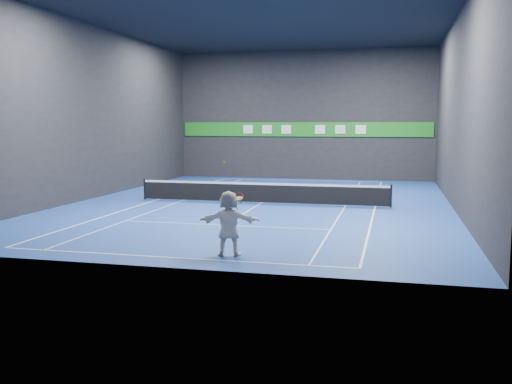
% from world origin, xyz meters
% --- Properties ---
extents(ground, '(26.00, 26.00, 0.00)m').
position_xyz_m(ground, '(0.00, 0.00, 0.00)').
color(ground, '#1B3F95').
rests_on(ground, ground).
extents(ceiling, '(26.00, 26.00, 0.00)m').
position_xyz_m(ceiling, '(0.00, 0.00, 9.00)').
color(ceiling, black).
rests_on(ceiling, ground).
extents(wall_back, '(18.00, 0.10, 9.00)m').
position_xyz_m(wall_back, '(0.00, 13.00, 4.50)').
color(wall_back, black).
rests_on(wall_back, ground).
extents(wall_front, '(18.00, 0.10, 9.00)m').
position_xyz_m(wall_front, '(0.00, -13.00, 4.50)').
color(wall_front, black).
rests_on(wall_front, ground).
extents(wall_left, '(0.10, 26.00, 9.00)m').
position_xyz_m(wall_left, '(-9.00, 0.00, 4.50)').
color(wall_left, black).
rests_on(wall_left, ground).
extents(wall_right, '(0.10, 26.00, 9.00)m').
position_xyz_m(wall_right, '(9.00, 0.00, 4.50)').
color(wall_right, black).
rests_on(wall_right, ground).
extents(baseline_near, '(10.98, 0.08, 0.01)m').
position_xyz_m(baseline_near, '(0.00, -11.89, 0.00)').
color(baseline_near, white).
rests_on(baseline_near, ground).
extents(baseline_far, '(10.98, 0.08, 0.01)m').
position_xyz_m(baseline_far, '(0.00, 11.89, 0.00)').
color(baseline_far, white).
rests_on(baseline_far, ground).
extents(sideline_doubles_left, '(0.08, 23.78, 0.01)m').
position_xyz_m(sideline_doubles_left, '(-5.49, 0.00, 0.00)').
color(sideline_doubles_left, white).
rests_on(sideline_doubles_left, ground).
extents(sideline_doubles_right, '(0.08, 23.78, 0.01)m').
position_xyz_m(sideline_doubles_right, '(5.49, 0.00, 0.00)').
color(sideline_doubles_right, white).
rests_on(sideline_doubles_right, ground).
extents(sideline_singles_left, '(0.06, 23.78, 0.01)m').
position_xyz_m(sideline_singles_left, '(-4.11, 0.00, 0.00)').
color(sideline_singles_left, white).
rests_on(sideline_singles_left, ground).
extents(sideline_singles_right, '(0.06, 23.78, 0.01)m').
position_xyz_m(sideline_singles_right, '(4.11, 0.00, 0.00)').
color(sideline_singles_right, white).
rests_on(sideline_singles_right, ground).
extents(service_line_near, '(8.23, 0.06, 0.01)m').
position_xyz_m(service_line_near, '(0.00, -6.40, 0.00)').
color(service_line_near, white).
rests_on(service_line_near, ground).
extents(service_line_far, '(8.23, 0.06, 0.01)m').
position_xyz_m(service_line_far, '(0.00, 6.40, 0.00)').
color(service_line_far, white).
rests_on(service_line_far, ground).
extents(center_service_line, '(0.06, 12.80, 0.01)m').
position_xyz_m(center_service_line, '(0.00, 0.00, 0.00)').
color(center_service_line, white).
rests_on(center_service_line, ground).
extents(player, '(1.87, 0.88, 1.93)m').
position_xyz_m(player, '(1.64, -11.23, 0.97)').
color(player, white).
rests_on(player, ground).
extents(tennis_ball, '(0.07, 0.07, 0.07)m').
position_xyz_m(tennis_ball, '(1.44, -11.01, 2.75)').
color(tennis_ball, yellow).
rests_on(tennis_ball, player).
extents(tennis_net, '(12.50, 0.10, 1.07)m').
position_xyz_m(tennis_net, '(0.00, 0.00, 0.54)').
color(tennis_net, black).
rests_on(tennis_net, ground).
extents(sponsor_banner, '(17.64, 0.11, 1.00)m').
position_xyz_m(sponsor_banner, '(0.00, 12.93, 3.50)').
color(sponsor_banner, '#1C8420').
rests_on(sponsor_banner, wall_back).
extents(tennis_racket, '(0.43, 0.35, 0.57)m').
position_xyz_m(tennis_racket, '(1.92, -11.18, 1.71)').
color(tennis_racket, '#AC1220').
rests_on(tennis_racket, player).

